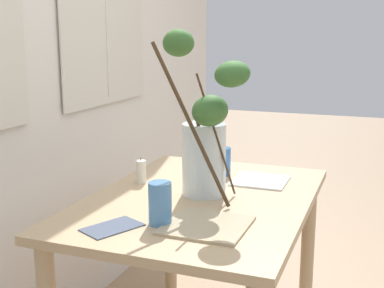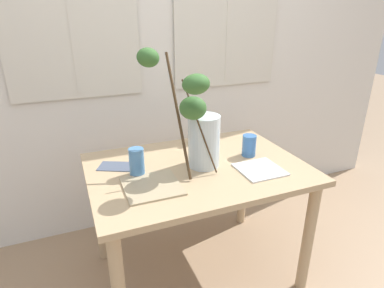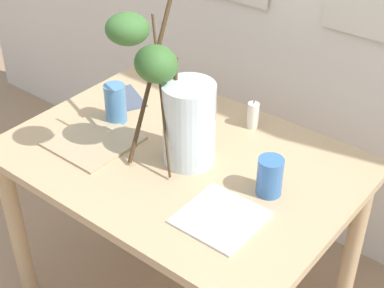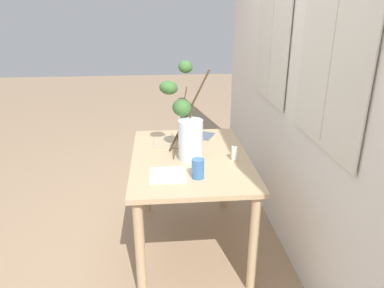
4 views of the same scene
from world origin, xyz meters
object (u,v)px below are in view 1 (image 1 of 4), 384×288
Objects in this scene: vase_with_branches at (205,142)px; pillar_candle at (141,172)px; drinking_glass_blue_left at (160,204)px; dining_table at (201,224)px; plate_square_right at (260,181)px; plate_square_left at (207,225)px; drinking_glass_blue_right at (222,161)px.

pillar_candle is at bearing 73.83° from vase_with_branches.
vase_with_branches is at bearing -106.17° from pillar_candle.
drinking_glass_blue_left is 0.49m from pillar_candle.
plate_square_right reaches higher than dining_table.
dining_table is at bearing 23.32° from plate_square_left.
dining_table is 0.35m from pillar_candle.
vase_with_branches reaches higher than drinking_glass_blue_right.
drinking_glass_blue_left is 0.65× the size of plate_square_right.
plate_square_left is at bearing -166.93° from drinking_glass_blue_right.
drinking_glass_blue_right is (0.65, -0.01, -0.01)m from drinking_glass_blue_left.
vase_with_branches is 0.37m from drinking_glass_blue_right.
vase_with_branches is 0.37m from plate_square_left.
drinking_glass_blue_left is at bearing 175.33° from dining_table.
pillar_candle is (0.09, 0.32, -0.17)m from vase_with_branches.
dining_table is at bearing 79.79° from vase_with_branches.
dining_table is 4.35× the size of plate_square_left.
dining_table is at bearing -106.52° from pillar_candle.
drinking_glass_blue_right is at bearing 76.80° from plate_square_right.
pillar_candle reaches higher than dining_table.
plate_square_left is 0.57m from pillar_candle.
vase_with_branches is at bearing 20.41° from plate_square_left.
plate_square_right is at bearing -30.18° from dining_table.
drinking_glass_blue_right reaches higher than pillar_candle.
drinking_glass_blue_left reaches higher than drinking_glass_blue_right.
drinking_glass_blue_right reaches higher than dining_table.
drinking_glass_blue_right is 0.20m from plate_square_right.
drinking_glass_blue_right is 0.37m from pillar_candle.
vase_with_branches reaches higher than plate_square_left.
vase_with_branches is 0.37m from pillar_candle.
plate_square_right is (0.29, -0.17, 0.12)m from dining_table.
dining_table is at bearing 149.82° from plate_square_right.
dining_table is 0.33m from vase_with_branches.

